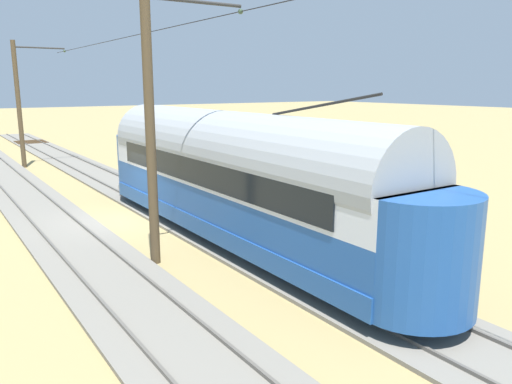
{
  "coord_description": "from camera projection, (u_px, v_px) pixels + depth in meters",
  "views": [
    {
      "loc": [
        6.12,
        18.52,
        5.1
      ],
      "look_at": [
        -2.76,
        5.22,
        1.73
      ],
      "focal_mm": 35.52,
      "sensor_mm": 36.0,
      "label": 1
    }
  ],
  "objects": [
    {
      "name": "track_adjacent_siding",
      "position": [
        58.0,
        227.0,
        18.46
      ],
      "size": [
        2.8,
        80.0,
        0.18
      ],
      "color": "slate",
      "rests_on": "ground"
    },
    {
      "name": "catenary_pole_foreground",
      "position": [
        20.0,
        102.0,
        31.36
      ],
      "size": [
        3.21,
        0.28,
        7.8
      ],
      "color": "#4C3D28",
      "rests_on": "ground"
    },
    {
      "name": "vintage_streetcar",
      "position": [
        233.0,
        174.0,
        16.48
      ],
      "size": [
        2.65,
        17.37,
        4.78
      ],
      "color": "#1E4C93",
      "rests_on": "ground"
    },
    {
      "name": "track_streetcar_siding",
      "position": [
        172.0,
        210.0,
        20.92
      ],
      "size": [
        2.8,
        80.0,
        0.18
      ],
      "color": "slate",
      "rests_on": "ground"
    },
    {
      "name": "ground_plane",
      "position": [
        121.0,
        221.0,
        19.45
      ],
      "size": [
        220.0,
        220.0,
        0.0
      ],
      "primitive_type": "plane",
      "color": "#9E8956"
    },
    {
      "name": "catenary_pole_mid_near",
      "position": [
        153.0,
        123.0,
        14.09
      ],
      "size": [
        3.21,
        0.28,
        7.8
      ],
      "color": "#4C3D28",
      "rests_on": "ground"
    }
  ]
}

